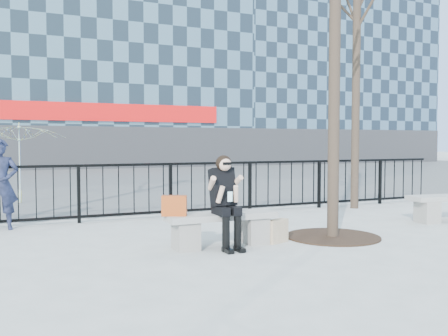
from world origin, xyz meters
name	(u,v)px	position (x,y,z in m)	size (l,w,h in m)	color
ground	(221,246)	(0.00, 0.00, 0.00)	(120.00, 120.00, 0.00)	gray
street_surface	(78,178)	(0.00, 15.00, 0.00)	(60.00, 23.00, 0.01)	#474747
railing	(161,190)	(0.00, 3.00, 0.55)	(14.00, 0.06, 1.10)	black
building_right	(315,31)	(20.00, 27.00, 10.30)	(16.20, 10.20, 20.60)	slate
tree_grate	(333,237)	(1.90, -0.10, 0.01)	(1.50, 1.50, 0.02)	black
bench_main	(221,226)	(0.00, 0.00, 0.30)	(1.65, 0.46, 0.49)	slate
seated_woman	(226,202)	(0.00, -0.16, 0.67)	(0.50, 0.64, 1.34)	black
handbag	(174,206)	(-0.71, 0.02, 0.63)	(0.35, 0.16, 0.28)	#A33E14
shopping_bag	(277,231)	(0.88, -0.10, 0.18)	(0.37, 0.14, 0.35)	beige
standing_man	(1,184)	(-2.93, 2.80, 0.79)	(0.58, 0.38, 1.58)	black
vendor_umbrella	(19,163)	(-2.52, 6.66, 1.01)	(2.19, 2.24, 2.01)	yellow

